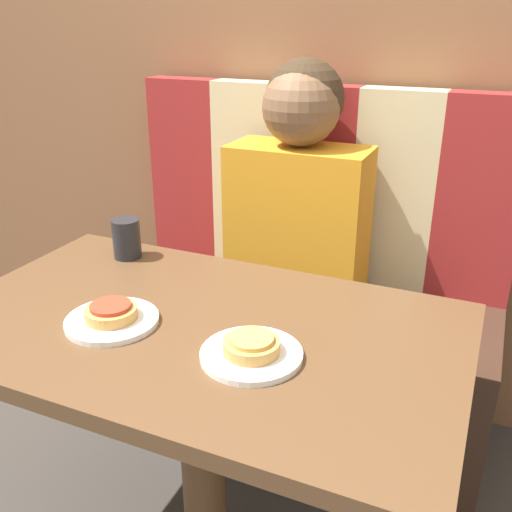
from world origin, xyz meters
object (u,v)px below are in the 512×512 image
Objects in this scene: plate_left at (112,321)px; pizza_right at (251,345)px; pizza_left at (111,312)px; drinking_cup at (127,238)px; person at (299,182)px; plate_right at (251,354)px.

pizza_right is at bearing 0.00° from plate_left.
pizza_left reaches higher than plate_left.
drinking_cup is at bearing 120.19° from pizza_left.
plate_right is (0.16, -0.68, -0.13)m from person.
drinking_cup is (-0.33, -0.38, -0.09)m from person.
plate_left is at bearing 180.00° from plate_right.
pizza_left is at bearing 180.00° from plate_right.
plate_right is 0.02m from pizza_right.
plate_left is 0.31m from pizza_right.
person is at bearing 77.15° from plate_left.
pizza_right is at bearing 0.00° from plate_right.
plate_left and plate_right have the same top height.
pizza_right is at bearing -77.15° from person.
person reaches higher than drinking_cup.
pizza_right is at bearing 0.00° from pizza_left.
plate_right is 1.86× the size of drinking_cup.
person is 6.55× the size of pizza_left.
drinking_cup is at bearing 148.22° from pizza_right.
person is 0.71m from plate_left.
person reaches higher than plate_right.
pizza_left is 0.31m from pizza_right.
drinking_cup is at bearing 148.22° from plate_right.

